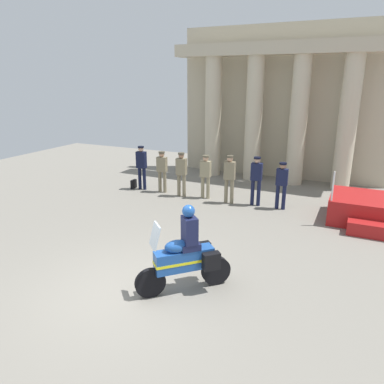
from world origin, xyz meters
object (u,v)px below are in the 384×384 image
(officer_in_row_1, at_px, (162,168))
(officer_in_row_2, at_px, (181,171))
(officer_in_row_4, at_px, (229,175))
(officer_in_row_0, at_px, (141,164))
(officer_in_row_6, at_px, (282,182))
(officer_in_row_5, at_px, (256,177))
(motorcycle_with_rider, at_px, (187,256))
(reviewing_stand, at_px, (375,211))
(briefcase_on_ground, at_px, (134,184))
(officer_in_row_3, at_px, (206,173))

(officer_in_row_1, distance_m, officer_in_row_2, 0.94)
(officer_in_row_2, xyz_separation_m, officer_in_row_4, (1.91, -0.01, 0.03))
(officer_in_row_0, height_order, officer_in_row_2, officer_in_row_0)
(officer_in_row_2, distance_m, officer_in_row_6, 3.72)
(officer_in_row_4, height_order, officer_in_row_5, same)
(officer_in_row_2, bearing_deg, officer_in_row_4, 175.79)
(motorcycle_with_rider, bearing_deg, reviewing_stand, -166.85)
(officer_in_row_4, distance_m, motorcycle_with_rider, 5.84)
(officer_in_row_0, bearing_deg, officer_in_row_1, 176.87)
(briefcase_on_ground, bearing_deg, officer_in_row_5, 0.84)
(motorcycle_with_rider, bearing_deg, officer_in_row_5, -133.14)
(officer_in_row_4, bearing_deg, officer_in_row_1, -7.43)
(officer_in_row_1, distance_m, officer_in_row_3, 1.84)
(officer_in_row_4, relative_size, briefcase_on_ground, 4.83)
(officer_in_row_1, height_order, briefcase_on_ground, officer_in_row_1)
(officer_in_row_6, bearing_deg, briefcase_on_ground, -3.46)
(officer_in_row_2, height_order, briefcase_on_ground, officer_in_row_2)
(officer_in_row_3, height_order, officer_in_row_4, officer_in_row_4)
(officer_in_row_3, bearing_deg, officer_in_row_2, 7.02)
(officer_in_row_2, bearing_deg, officer_in_row_1, -13.97)
(officer_in_row_1, bearing_deg, briefcase_on_ground, -1.42)
(officer_in_row_2, relative_size, officer_in_row_6, 1.03)
(reviewing_stand, xyz_separation_m, officer_in_row_0, (-8.50, 0.05, 0.65))
(officer_in_row_0, distance_m, briefcase_on_ground, 0.95)
(officer_in_row_2, distance_m, officer_in_row_5, 2.83)
(officer_in_row_6, height_order, briefcase_on_ground, officer_in_row_6)
(officer_in_row_2, xyz_separation_m, officer_in_row_5, (2.83, 0.18, 0.04))
(officer_in_row_4, bearing_deg, officer_in_row_5, -172.98)
(officer_in_row_3, xyz_separation_m, officer_in_row_4, (1.00, -0.18, 0.07))
(officer_in_row_5, xyz_separation_m, motorcycle_with_rider, (0.19, -5.91, -0.23))
(motorcycle_with_rider, bearing_deg, officer_in_row_3, -115.34)
(officer_in_row_1, xyz_separation_m, officer_in_row_6, (4.64, 0.00, 0.00))
(officer_in_row_0, relative_size, officer_in_row_2, 1.05)
(reviewing_stand, distance_m, officer_in_row_1, 7.59)
(officer_in_row_0, height_order, officer_in_row_1, officer_in_row_0)
(officer_in_row_5, xyz_separation_m, officer_in_row_6, (0.88, -0.01, -0.07))
(reviewing_stand, relative_size, officer_in_row_5, 1.54)
(officer_in_row_0, xyz_separation_m, officer_in_row_1, (0.93, 0.02, -0.08))
(reviewing_stand, height_order, officer_in_row_6, reviewing_stand)
(officer_in_row_2, height_order, officer_in_row_5, officer_in_row_5)
(officer_in_row_1, height_order, officer_in_row_3, officer_in_row_3)
(officer_in_row_1, xyz_separation_m, officer_in_row_3, (1.84, 0.02, 0.00))
(reviewing_stand, distance_m, officer_in_row_5, 3.87)
(officer_in_row_0, bearing_deg, reviewing_stand, 175.61)
(officer_in_row_4, height_order, officer_in_row_6, officer_in_row_4)
(officer_in_row_2, height_order, motorcycle_with_rider, motorcycle_with_rider)
(officer_in_row_0, bearing_deg, officer_in_row_4, 173.63)
(reviewing_stand, distance_m, officer_in_row_4, 4.78)
(reviewing_stand, relative_size, officer_in_row_1, 1.65)
(officer_in_row_2, relative_size, officer_in_row_4, 0.97)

